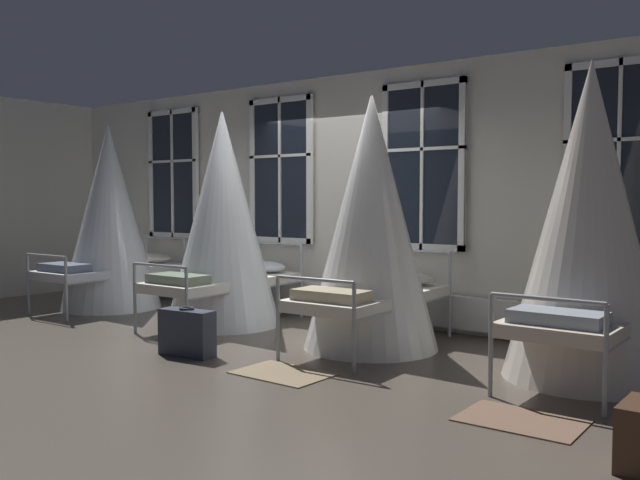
{
  "coord_description": "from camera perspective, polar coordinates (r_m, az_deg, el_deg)",
  "views": [
    {
      "loc": [
        4.73,
        -5.89,
        1.49
      ],
      "look_at": [
        0.42,
        -0.1,
        1.06
      ],
      "focal_mm": 38.52,
      "sensor_mm": 36.0,
      "label": 1
    }
  ],
  "objects": [
    {
      "name": "window_bank",
      "position": [
        8.36,
        2.15,
        0.5
      ],
      "size": [
        7.27,
        0.1,
        2.73
      ],
      "color": "black",
      "rests_on": "ground"
    },
    {
      "name": "rug_third",
      "position": [
        5.96,
        -3.08,
        -11.0
      ],
      "size": [
        0.81,
        0.58,
        0.01
      ],
      "primitive_type": "cube",
      "rotation": [
        0.0,
        0.0,
        -0.02
      ],
      "color": "#8E7A5B",
      "rests_on": "ground"
    },
    {
      "name": "suitcase_dark",
      "position": [
        6.69,
        -10.99,
        -7.55
      ],
      "size": [
        0.58,
        0.26,
        0.47
      ],
      "rotation": [
        0.0,
        0.0,
        0.1
      ],
      "color": "#2D3342",
      "rests_on": "ground"
    },
    {
      "name": "cot_fourth",
      "position": [
        6.03,
        21.4,
        1.18
      ],
      "size": [
        1.35,
        1.98,
        2.63
      ],
      "rotation": [
        0.0,
        0.0,
        1.56
      ],
      "color": "#9EA3A8",
      "rests_on": "ground"
    },
    {
      "name": "cot_second",
      "position": [
        8.15,
        -8.06,
        1.59
      ],
      "size": [
        1.35,
        1.98,
        2.54
      ],
      "rotation": [
        0.0,
        0.0,
        1.58
      ],
      "color": "#9EA3A8",
      "rests_on": "ground"
    },
    {
      "name": "rug_fourth",
      "position": [
        4.95,
        16.39,
        -14.18
      ],
      "size": [
        0.81,
        0.57,
        0.01
      ],
      "primitive_type": "cube",
      "rotation": [
        0.0,
        0.0,
        0.01
      ],
      "color": "brown",
      "rests_on": "ground"
    },
    {
      "name": "back_wall_with_windows",
      "position": [
        8.45,
        2.61,
        3.52
      ],
      "size": [
        10.48,
        0.1,
        3.0
      ],
      "primitive_type": "cube",
      "color": "beige",
      "rests_on": "ground"
    },
    {
      "name": "cot_third",
      "position": [
        6.82,
        4.28,
        1.28
      ],
      "size": [
        1.35,
        2.0,
        2.54
      ],
      "rotation": [
        0.0,
        0.0,
        1.6
      ],
      "color": "#9EA3A8",
      "rests_on": "ground"
    },
    {
      "name": "cot_first",
      "position": [
        9.76,
        -17.06,
        1.68
      ],
      "size": [
        1.35,
        1.99,
        2.5
      ],
      "rotation": [
        0.0,
        0.0,
        1.59
      ],
      "color": "#9EA3A8",
      "rests_on": "ground"
    },
    {
      "name": "ground",
      "position": [
        7.7,
        -2.08,
        -7.71
      ],
      "size": [
        19.27,
        19.27,
        0.0
      ],
      "primitive_type": "plane",
      "color": "brown"
    }
  ]
}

